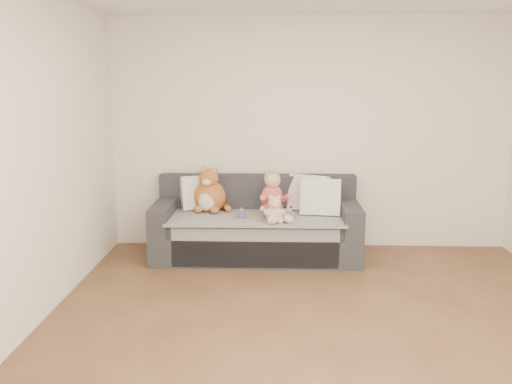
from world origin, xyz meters
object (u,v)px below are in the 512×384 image
sofa (257,228)px  teddy_bear (275,211)px  sippy_cup (241,213)px  toddler (273,198)px  plush_cat (210,194)px

sofa → teddy_bear: 0.52m
sofa → sippy_cup: (-0.15, -0.21, 0.22)m
toddler → sippy_cup: bearing=174.4°
plush_cat → toddler: bearing=-10.1°
sofa → sippy_cup: size_ratio=19.31×
plush_cat → sippy_cup: (0.37, -0.32, -0.13)m
toddler → sippy_cup: (-0.33, -0.06, -0.15)m
plush_cat → sippy_cup: bearing=-30.6°
sofa → toddler: 0.44m
toddler → sippy_cup: toddler is taller
sofa → teddy_bear: bearing=-63.4°
teddy_bear → plush_cat: bearing=133.7°
toddler → teddy_bear: toddler is taller
teddy_bear → toddler: bearing=82.8°
sippy_cup → plush_cat: bearing=138.9°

